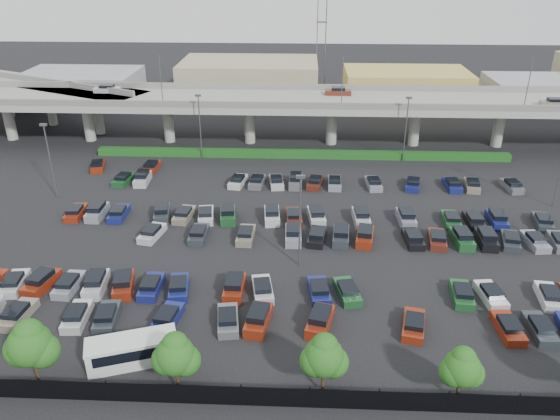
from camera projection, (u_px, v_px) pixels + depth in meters
The scene contains 11 objects.
ground at pixel (300, 230), 65.46m from camera, with size 280.00×280.00×0.00m, color black.
overpass at pixel (301, 104), 91.21m from camera, with size 150.00×13.00×15.80m.
on_ramp at pixel (28, 86), 103.24m from camera, with size 50.93×30.13×8.80m.
hedge at pixel (302, 154), 87.70m from camera, with size 66.00×1.60×1.10m, color #134215.
fence at pixel (295, 398), 39.89m from camera, with size 70.00×0.10×2.00m.
tree_row at pixel (306, 356), 40.04m from camera, with size 65.07×3.66×5.94m.
shuttle_bus at pixel (132, 350), 44.10m from camera, with size 7.61×4.63×2.31m.
parked_cars at pixel (299, 240), 61.81m from camera, with size 63.16×41.70×1.67m.
light_poles at pixel (266, 175), 64.70m from camera, with size 66.90×48.38×10.30m.
distant_buildings at pixel (360, 83), 118.92m from camera, with size 138.00×24.00×9.00m.
comm_tower at pixel (322, 19), 125.04m from camera, with size 2.40×2.40×30.00m.
Camera 1 is at (0.16, -57.93, 30.66)m, focal length 35.00 mm.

